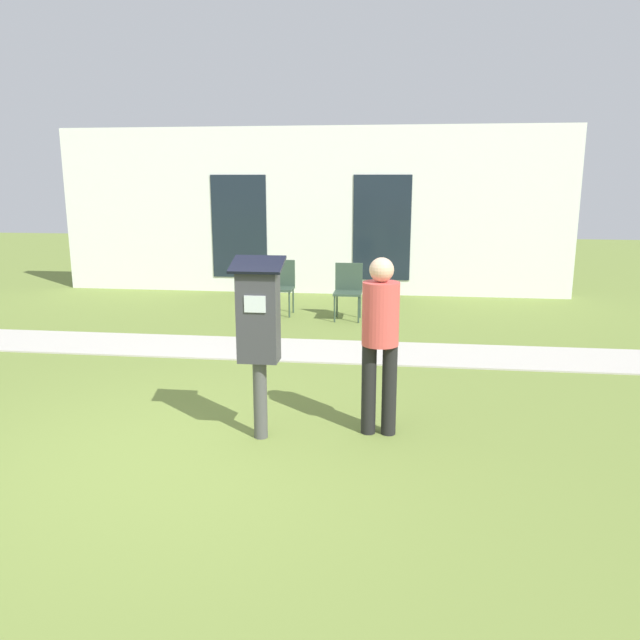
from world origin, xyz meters
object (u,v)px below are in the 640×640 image
object	(u,v)px
parking_meter	(259,325)
outdoor_chair_middle	(348,287)
outdoor_chair_left	(281,283)
person_standing	(380,332)

from	to	relation	value
parking_meter	outdoor_chair_middle	world-z (taller)	parking_meter
parking_meter	outdoor_chair_left	distance (m)	5.18
parking_meter	person_standing	size ratio (longest dim) A/B	1.01
parking_meter	outdoor_chair_left	bearing A→B (deg)	98.76
person_standing	outdoor_chair_left	distance (m)	5.22
parking_meter	outdoor_chair_middle	bearing A→B (deg)	85.69
outdoor_chair_left	parking_meter	bearing A→B (deg)	-104.81
outdoor_chair_middle	outdoor_chair_left	bearing A→B (deg)	144.06
person_standing	outdoor_chair_middle	bearing A→B (deg)	117.69
parking_meter	outdoor_chair_left	size ratio (longest dim) A/B	1.77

